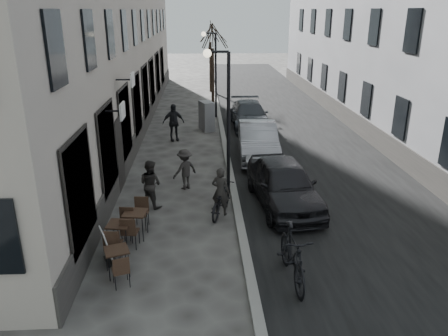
{
  "coord_description": "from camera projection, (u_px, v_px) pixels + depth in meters",
  "views": [
    {
      "loc": [
        -0.94,
        -8.6,
        6.28
      ],
      "look_at": [
        -0.28,
        3.71,
        1.8
      ],
      "focal_mm": 35.0,
      "sensor_mm": 36.0,
      "label": 1
    }
  ],
  "objects": [
    {
      "name": "ground",
      "position": [
        244.0,
        293.0,
        10.27
      ],
      "size": [
        120.0,
        120.0,
        0.0
      ],
      "primitive_type": "plane",
      "color": "#373432",
      "rests_on": "ground"
    },
    {
      "name": "sign_board",
      "position": [
        108.0,
        248.0,
        11.44
      ],
      "size": [
        0.52,
        0.62,
        0.96
      ],
      "rotation": [
        0.0,
        0.0,
        0.41
      ],
      "color": "black",
      "rests_on": "ground"
    },
    {
      "name": "bistro_set_b",
      "position": [
        120.0,
        233.0,
        12.08
      ],
      "size": [
        0.69,
        1.56,
        0.9
      ],
      "rotation": [
        0.0,
        0.0,
        -0.13
      ],
      "color": "#311E16",
      "rests_on": "ground"
    },
    {
      "name": "road",
      "position": [
        283.0,
        124.0,
        25.48
      ],
      "size": [
        7.3,
        60.0,
        0.0
      ],
      "primitive_type": "cube",
      "color": "black",
      "rests_on": "ground"
    },
    {
      "name": "bicycle",
      "position": [
        221.0,
        200.0,
        14.09
      ],
      "size": [
        1.21,
        1.97,
        0.98
      ],
      "primitive_type": "imported",
      "rotation": [
        0.0,
        0.0,
        2.82
      ],
      "color": "black",
      "rests_on": "ground"
    },
    {
      "name": "bistro_set_a",
      "position": [
        117.0,
        259.0,
        10.87
      ],
      "size": [
        0.83,
        1.46,
        0.83
      ],
      "rotation": [
        0.0,
        0.0,
        0.33
      ],
      "color": "#311E16",
      "rests_on": "ground"
    },
    {
      "name": "cyclist_rider",
      "position": [
        221.0,
        191.0,
        13.99
      ],
      "size": [
        0.68,
        0.55,
        1.6
      ],
      "primitive_type": "imported",
      "rotation": [
        0.0,
        0.0,
        2.82
      ],
      "color": "black",
      "rests_on": "ground"
    },
    {
      "name": "utility_cabinet",
      "position": [
        207.0,
        116.0,
        23.93
      ],
      "size": [
        0.9,
        1.19,
        1.59
      ],
      "primitive_type": "cube",
      "rotation": [
        0.0,
        0.0,
        0.33
      ],
      "color": "slate",
      "rests_on": "ground"
    },
    {
      "name": "bistro_set_c",
      "position": [
        136.0,
        222.0,
        12.67
      ],
      "size": [
        0.72,
        1.62,
        0.94
      ],
      "rotation": [
        0.0,
        0.0,
        -0.12
      ],
      "color": "#311E16",
      "rests_on": "ground"
    },
    {
      "name": "tree_far",
      "position": [
        210.0,
        32.0,
        34.01
      ],
      "size": [
        2.4,
        2.4,
        5.7
      ],
      "color": "black",
      "rests_on": "ground"
    },
    {
      "name": "pedestrian_near",
      "position": [
        151.0,
        184.0,
        14.55
      ],
      "size": [
        1.01,
        0.97,
        1.64
      ],
      "primitive_type": "imported",
      "rotation": [
        0.0,
        0.0,
        2.53
      ],
      "color": "#282522",
      "rests_on": "ground"
    },
    {
      "name": "pedestrian_mid",
      "position": [
        185.0,
        169.0,
        16.04
      ],
      "size": [
        1.13,
        1.05,
        1.53
      ],
      "primitive_type": "imported",
      "rotation": [
        0.0,
        0.0,
        3.79
      ],
      "color": "#2A2725",
      "rests_on": "ground"
    },
    {
      "name": "streetlamp_near",
      "position": [
        223.0,
        107.0,
        14.81
      ],
      "size": [
        0.9,
        0.28,
        5.09
      ],
      "color": "black",
      "rests_on": "ground"
    },
    {
      "name": "car_far",
      "position": [
        249.0,
        115.0,
        24.56
      ],
      "size": [
        2.04,
        4.88,
        1.41
      ],
      "primitive_type": "imported",
      "rotation": [
        0.0,
        0.0,
        0.01
      ],
      "color": "#34383E",
      "rests_on": "ground"
    },
    {
      "name": "tree_near",
      "position": [
        212.0,
        36.0,
        28.38
      ],
      "size": [
        2.4,
        2.4,
        5.7
      ],
      "color": "black",
      "rests_on": "ground"
    },
    {
      "name": "car_near",
      "position": [
        284.0,
        184.0,
        14.64
      ],
      "size": [
        2.31,
        4.79,
        1.58
      ],
      "primitive_type": "imported",
      "rotation": [
        0.0,
        0.0,
        0.1
      ],
      "color": "black",
      "rests_on": "ground"
    },
    {
      "name": "car_mid",
      "position": [
        258.0,
        141.0,
        19.48
      ],
      "size": [
        1.86,
        4.77,
        1.55
      ],
      "primitive_type": "imported",
      "rotation": [
        0.0,
        0.0,
        -0.05
      ],
      "color": "gray",
      "rests_on": "ground"
    },
    {
      "name": "moped",
      "position": [
        292.0,
        256.0,
        10.52
      ],
      "size": [
        0.75,
        2.35,
        1.39
      ],
      "primitive_type": "imported",
      "rotation": [
        0.0,
        0.0,
        0.04
      ],
      "color": "black",
      "rests_on": "ground"
    },
    {
      "name": "kerb",
      "position": [
        221.0,
        124.0,
        25.27
      ],
      "size": [
        0.25,
        60.0,
        0.12
      ],
      "primitive_type": "cube",
      "color": "gray",
      "rests_on": "ground"
    },
    {
      "name": "streetlamp_far",
      "position": [
        213.0,
        65.0,
        26.07
      ],
      "size": [
        0.9,
        0.28,
        5.09
      ],
      "color": "black",
      "rests_on": "ground"
    },
    {
      "name": "pedestrian_far",
      "position": [
        173.0,
        123.0,
        21.94
      ],
      "size": [
        1.19,
        0.77,
        1.89
      ],
      "primitive_type": "imported",
      "rotation": [
        0.0,
        0.0,
        0.3
      ],
      "color": "black",
      "rests_on": "ground"
    }
  ]
}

